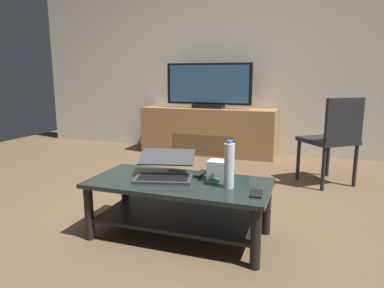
{
  "coord_description": "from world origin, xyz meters",
  "views": [
    {
      "loc": [
        0.94,
        -2.35,
        1.08
      ],
      "look_at": [
        0.06,
        0.2,
        0.54
      ],
      "focal_mm": 32.52,
      "sensor_mm": 36.0,
      "label": 1
    }
  ],
  "objects_px": {
    "coffee_table": "(179,198)",
    "television": "(208,87)",
    "laptop": "(165,169)",
    "router_box": "(217,171)",
    "dining_chair": "(334,136)",
    "media_cabinet": "(208,131)",
    "tv_remote": "(201,174)",
    "water_bottle_near": "(229,165)",
    "cell_phone": "(256,193)"
  },
  "relations": [
    {
      "from": "dining_chair",
      "to": "router_box",
      "type": "relative_size",
      "value": 6.34
    },
    {
      "from": "dining_chair",
      "to": "router_box",
      "type": "xyz_separation_m",
      "value": [
        -0.78,
        -1.44,
        -0.04
      ]
    },
    {
      "from": "media_cabinet",
      "to": "dining_chair",
      "type": "xyz_separation_m",
      "value": [
        1.56,
        -0.98,
        0.18
      ]
    },
    {
      "from": "router_box",
      "to": "cell_phone",
      "type": "height_order",
      "value": "router_box"
    },
    {
      "from": "media_cabinet",
      "to": "cell_phone",
      "type": "height_order",
      "value": "media_cabinet"
    },
    {
      "from": "laptop",
      "to": "cell_phone",
      "type": "height_order",
      "value": "laptop"
    },
    {
      "from": "router_box",
      "to": "water_bottle_near",
      "type": "height_order",
      "value": "water_bottle_near"
    },
    {
      "from": "coffee_table",
      "to": "television",
      "type": "height_order",
      "value": "television"
    },
    {
      "from": "tv_remote",
      "to": "coffee_table",
      "type": "bearing_deg",
      "value": -115.16
    },
    {
      "from": "media_cabinet",
      "to": "water_bottle_near",
      "type": "relative_size",
      "value": 6.13
    },
    {
      "from": "television",
      "to": "cell_phone",
      "type": "bearing_deg",
      "value": -67.64
    },
    {
      "from": "water_bottle_near",
      "to": "cell_phone",
      "type": "distance_m",
      "value": 0.24
    },
    {
      "from": "cell_phone",
      "to": "coffee_table",
      "type": "bearing_deg",
      "value": 165.65
    },
    {
      "from": "dining_chair",
      "to": "cell_phone",
      "type": "distance_m",
      "value": 1.7
    },
    {
      "from": "television",
      "to": "router_box",
      "type": "bearing_deg",
      "value": -72.04
    },
    {
      "from": "coffee_table",
      "to": "dining_chair",
      "type": "distance_m",
      "value": 1.85
    },
    {
      "from": "laptop",
      "to": "router_box",
      "type": "bearing_deg",
      "value": 7.28
    },
    {
      "from": "laptop",
      "to": "router_box",
      "type": "distance_m",
      "value": 0.36
    },
    {
      "from": "coffee_table",
      "to": "laptop",
      "type": "bearing_deg",
      "value": 158.58
    },
    {
      "from": "media_cabinet",
      "to": "water_bottle_near",
      "type": "xyz_separation_m",
      "value": [
        0.88,
        -2.54,
        0.22
      ]
    },
    {
      "from": "coffee_table",
      "to": "cell_phone",
      "type": "bearing_deg",
      "value": -9.97
    },
    {
      "from": "router_box",
      "to": "coffee_table",
      "type": "bearing_deg",
      "value": -158.14
    },
    {
      "from": "router_box",
      "to": "television",
      "type": "bearing_deg",
      "value": 107.96
    },
    {
      "from": "coffee_table",
      "to": "television",
      "type": "relative_size",
      "value": 1.01
    },
    {
      "from": "tv_remote",
      "to": "router_box",
      "type": "bearing_deg",
      "value": -27.39
    },
    {
      "from": "water_bottle_near",
      "to": "tv_remote",
      "type": "distance_m",
      "value": 0.34
    },
    {
      "from": "dining_chair",
      "to": "tv_remote",
      "type": "xyz_separation_m",
      "value": [
        -0.92,
        -1.36,
        -0.09
      ]
    },
    {
      "from": "coffee_table",
      "to": "cell_phone",
      "type": "distance_m",
      "value": 0.54
    },
    {
      "from": "router_box",
      "to": "water_bottle_near",
      "type": "relative_size",
      "value": 0.46
    },
    {
      "from": "coffee_table",
      "to": "water_bottle_near",
      "type": "distance_m",
      "value": 0.43
    },
    {
      "from": "router_box",
      "to": "cell_phone",
      "type": "bearing_deg",
      "value": -33.01
    },
    {
      "from": "laptop",
      "to": "media_cabinet",
      "type": "bearing_deg",
      "value": 99.67
    },
    {
      "from": "coffee_table",
      "to": "laptop",
      "type": "xyz_separation_m",
      "value": [
        -0.12,
        0.05,
        0.18
      ]
    },
    {
      "from": "router_box",
      "to": "water_bottle_near",
      "type": "bearing_deg",
      "value": -48.36
    },
    {
      "from": "dining_chair",
      "to": "tv_remote",
      "type": "height_order",
      "value": "dining_chair"
    },
    {
      "from": "laptop",
      "to": "water_bottle_near",
      "type": "distance_m",
      "value": 0.48
    },
    {
      "from": "router_box",
      "to": "water_bottle_near",
      "type": "xyz_separation_m",
      "value": [
        0.11,
        -0.12,
        0.07
      ]
    },
    {
      "from": "media_cabinet",
      "to": "laptop",
      "type": "relative_size",
      "value": 4.03
    },
    {
      "from": "coffee_table",
      "to": "dining_chair",
      "type": "bearing_deg",
      "value": 56.61
    },
    {
      "from": "media_cabinet",
      "to": "water_bottle_near",
      "type": "height_order",
      "value": "water_bottle_near"
    },
    {
      "from": "coffee_table",
      "to": "router_box",
      "type": "relative_size",
      "value": 8.68
    },
    {
      "from": "cell_phone",
      "to": "laptop",
      "type": "bearing_deg",
      "value": 163.36
    },
    {
      "from": "television",
      "to": "tv_remote",
      "type": "distance_m",
      "value": 2.46
    },
    {
      "from": "tv_remote",
      "to": "television",
      "type": "bearing_deg",
      "value": 107.89
    },
    {
      "from": "media_cabinet",
      "to": "tv_remote",
      "type": "bearing_deg",
      "value": -74.79
    },
    {
      "from": "television",
      "to": "water_bottle_near",
      "type": "xyz_separation_m",
      "value": [
        0.88,
        -2.52,
        -0.39
      ]
    },
    {
      "from": "media_cabinet",
      "to": "television",
      "type": "xyz_separation_m",
      "value": [
        0.0,
        -0.02,
        0.6
      ]
    },
    {
      "from": "dining_chair",
      "to": "water_bottle_near",
      "type": "relative_size",
      "value": 2.91
    },
    {
      "from": "television",
      "to": "tv_remote",
      "type": "relative_size",
      "value": 7.37
    },
    {
      "from": "media_cabinet",
      "to": "television",
      "type": "relative_size",
      "value": 1.56
    }
  ]
}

